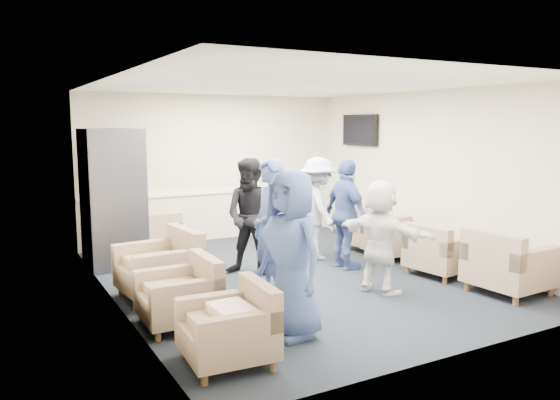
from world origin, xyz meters
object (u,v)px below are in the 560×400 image
armchair_right_midnear (439,254)px  armchair_corner (152,237)px  armchair_right_midfar (390,239)px  person_front_right (381,237)px  person_mid_left (270,229)px  person_front_left (291,254)px  person_back_right (318,208)px  armchair_right_near (506,267)px  armchair_left_near (233,330)px  armchair_left_mid (183,297)px  armchair_right_far (373,231)px  person_mid_right (346,214)px  vending_machine (113,197)px  person_back_left (252,217)px  armchair_left_far (163,269)px

armchair_right_midnear → armchair_corner: bearing=39.5°
armchair_right_midfar → person_front_right: bearing=143.7°
armchair_corner → person_mid_left: bearing=96.1°
armchair_right_midnear → armchair_right_midfar: bearing=-9.6°
person_front_left → person_back_right: bearing=130.9°
armchair_right_near → person_back_right: person_back_right is taller
armchair_right_near → armchair_left_near: bearing=89.3°
armchair_left_mid → person_front_right: (2.61, -0.11, 0.42)m
armchair_left_near → armchair_right_midfar: bearing=125.6°
armchair_right_far → person_front_left: person_front_left is taller
armchair_right_near → armchair_corner: armchair_right_near is taller
armchair_left_near → person_back_right: (2.79, 2.92, 0.51)m
armchair_left_mid → person_mid_right: person_mid_right is taller
armchair_right_far → armchair_corner: (-3.43, 1.44, -0.02)m
armchair_right_midnear → person_mid_right: (-0.94, 0.96, 0.51)m
vending_machine → person_back_left: size_ratio=1.24×
person_back_left → person_back_right: person_back_left is taller
person_back_right → armchair_right_near: bearing=-148.5°
person_back_right → armchair_left_near: bearing=145.8°
armchair_right_near → vending_machine: vending_machine is taller
vending_machine → person_front_right: bearing=-49.0°
armchair_right_near → person_back_right: (-1.11, 2.74, 0.47)m
armchair_right_midfar → armchair_right_far: 0.55m
armchair_right_near → armchair_right_far: size_ratio=1.08×
armchair_left_mid → armchair_left_far: (0.10, 1.05, 0.05)m
person_mid_left → person_back_left: 1.11m
armchair_left_mid → armchair_right_near: (3.99, -0.95, 0.04)m
person_front_left → person_front_right: 1.89m
vending_machine → person_back_left: vending_machine is taller
person_front_left → armchair_left_far: bearing=-169.3°
armchair_left_mid → armchair_right_midfar: (3.91, 1.23, -0.00)m
armchair_right_midnear → person_mid_right: person_mid_right is taller
person_mid_right → person_front_right: 1.23m
person_mid_right → person_back_left: bearing=76.9°
armchair_left_near → person_mid_left: size_ratio=0.47×
armchair_left_far → person_back_left: (1.44, 0.39, 0.48)m
armchair_right_midfar → armchair_left_far: bearing=100.5°
armchair_left_near → armchair_left_mid: size_ratio=1.04×
armchair_left_mid → person_mid_right: (2.92, 1.07, 0.51)m
armchair_right_midfar → person_mid_right: size_ratio=0.53×
armchair_left_near → person_back_left: person_back_left is taller
armchair_right_midnear → armchair_corner: (-3.29, 3.11, -0.01)m
person_front_left → person_back_left: person_front_left is taller
person_front_right → armchair_right_midnear: bearing=-98.8°
vending_machine → person_mid_right: 3.56m
armchair_left_mid → person_back_left: 2.17m
armchair_left_near → armchair_right_midnear: (3.78, 1.24, 0.01)m
armchair_right_midnear → armchair_right_midfar: 1.13m
armchair_left_far → person_mid_right: size_ratio=0.59×
armchair_left_far → armchair_right_near: size_ratio=1.05×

